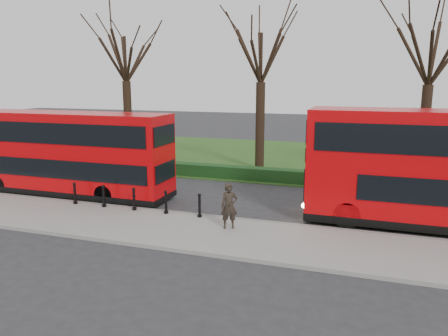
% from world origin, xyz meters
% --- Properties ---
extents(ground, '(120.00, 120.00, 0.00)m').
position_xyz_m(ground, '(0.00, 0.00, 0.00)').
color(ground, '#28282B').
rests_on(ground, ground).
extents(pavement, '(60.00, 4.00, 0.15)m').
position_xyz_m(pavement, '(0.00, -3.00, 0.07)').
color(pavement, gray).
rests_on(pavement, ground).
extents(kerb, '(60.00, 0.25, 0.16)m').
position_xyz_m(kerb, '(0.00, -1.00, 0.07)').
color(kerb, slate).
rests_on(kerb, ground).
extents(grass_verge, '(60.00, 18.00, 0.06)m').
position_xyz_m(grass_verge, '(0.00, 15.00, 0.03)').
color(grass_verge, '#294717').
rests_on(grass_verge, ground).
extents(hedge, '(60.00, 0.90, 0.80)m').
position_xyz_m(hedge, '(0.00, 6.80, 0.40)').
color(hedge, black).
rests_on(hedge, ground).
extents(yellow_line_outer, '(60.00, 0.10, 0.01)m').
position_xyz_m(yellow_line_outer, '(0.00, -0.70, 0.01)').
color(yellow_line_outer, yellow).
rests_on(yellow_line_outer, ground).
extents(yellow_line_inner, '(60.00, 0.10, 0.01)m').
position_xyz_m(yellow_line_inner, '(0.00, -0.50, 0.01)').
color(yellow_line_inner, yellow).
rests_on(yellow_line_inner, ground).
extents(tree_left, '(6.89, 6.89, 10.76)m').
position_xyz_m(tree_left, '(-8.00, 10.00, 7.82)').
color(tree_left, black).
rests_on(tree_left, ground).
extents(tree_mid, '(6.82, 6.82, 10.66)m').
position_xyz_m(tree_mid, '(2.00, 10.00, 7.74)').
color(tree_mid, black).
rests_on(tree_mid, ground).
extents(tree_right, '(6.66, 6.66, 10.41)m').
position_xyz_m(tree_right, '(12.00, 10.00, 7.56)').
color(tree_right, black).
rests_on(tree_right, ground).
extents(bollard_row, '(6.58, 0.15, 1.00)m').
position_xyz_m(bollard_row, '(-1.03, -1.35, 0.65)').
color(bollard_row, black).
rests_on(bollard_row, pavement).
extents(bus_lead, '(10.95, 2.51, 4.36)m').
position_xyz_m(bus_lead, '(-5.80, 0.48, 2.19)').
color(bus_lead, '#C00408').
rests_on(bus_lead, ground).
extents(pedestrian, '(0.79, 0.67, 1.83)m').
position_xyz_m(pedestrian, '(3.85, -2.30, 1.06)').
color(pedestrian, black).
rests_on(pedestrian, pavement).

